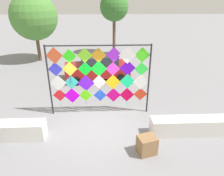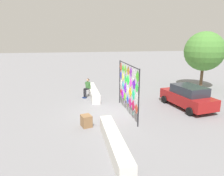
% 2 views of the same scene
% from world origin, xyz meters
% --- Properties ---
extents(ground, '(120.00, 120.00, 0.00)m').
position_xyz_m(ground, '(0.00, 0.00, 0.00)').
color(ground, gray).
extents(plaza_ledge_right, '(4.52, 0.60, 0.68)m').
position_xyz_m(plaza_ledge_right, '(4.25, -0.60, 0.34)').
color(plaza_ledge_right, silver).
rests_on(plaza_ledge_right, ground).
extents(kite_display_rack, '(4.36, 0.08, 3.15)m').
position_xyz_m(kite_display_rack, '(0.06, 1.14, 1.89)').
color(kite_display_rack, '#232328').
rests_on(kite_display_rack, ground).
extents(parked_car, '(4.22, 2.39, 1.56)m').
position_xyz_m(parked_car, '(-0.16, 5.43, 0.79)').
color(parked_car, maroon).
rests_on(parked_car, ground).
extents(cardboard_box_large, '(0.71, 0.64, 0.64)m').
position_xyz_m(cardboard_box_large, '(1.64, -1.58, 0.32)').
color(cardboard_box_large, olive).
rests_on(cardboard_box_large, ground).
extents(tree_far_right, '(3.59, 3.59, 5.28)m').
position_xyz_m(tree_far_right, '(-5.10, 9.90, 3.50)').
color(tree_far_right, brown).
rests_on(tree_far_right, ground).
extents(tree_palm_like, '(2.47, 2.47, 5.34)m').
position_xyz_m(tree_palm_like, '(1.18, 11.80, 4.05)').
color(tree_palm_like, brown).
rests_on(tree_palm_like, ground).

